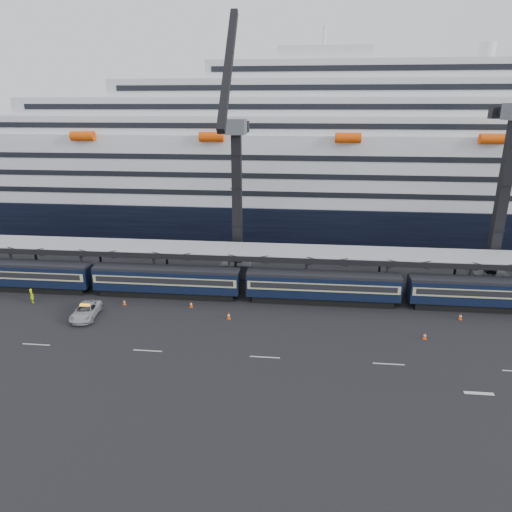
{
  "coord_description": "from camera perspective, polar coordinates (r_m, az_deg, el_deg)",
  "views": [
    {
      "loc": [
        -10.71,
        -43.6,
        23.79
      ],
      "look_at": [
        -16.37,
        10.0,
        5.88
      ],
      "focal_mm": 32.0,
      "sensor_mm": 36.0,
      "label": 1
    }
  ],
  "objects": [
    {
      "name": "traffic_cone_d",
      "position": [
        58.58,
        24.2,
        -6.9
      ],
      "size": [
        0.39,
        0.39,
        0.77
      ],
      "color": "#FF4E08",
      "rests_on": "ground"
    },
    {
      "name": "crane_dark_mid",
      "position": [
        67.18,
        28.69,
        7.21
      ],
      "size": [
        4.5,
        18.24,
        39.64
      ],
      "color": "#4C4F54",
      "rests_on": "ground"
    },
    {
      "name": "crane_dark_near",
      "position": [
        63.99,
        -2.45,
        7.68
      ],
      "size": [
        4.5,
        17.75,
        35.08
      ],
      "color": "#4C4F54",
      "rests_on": "ground"
    },
    {
      "name": "traffic_cone_a",
      "position": [
        59.56,
        -16.14,
        -5.56
      ],
      "size": [
        0.36,
        0.36,
        0.72
      ],
      "color": "#FF4E08",
      "rests_on": "ground"
    },
    {
      "name": "traffic_cone_e",
      "position": [
        52.54,
        20.36,
        -9.33
      ],
      "size": [
        0.38,
        0.38,
        0.76
      ],
      "color": "#FF4E08",
      "rests_on": "ground"
    },
    {
      "name": "cruise_ship",
      "position": [
        90.83,
        12.28,
        10.73
      ],
      "size": [
        214.09,
        28.84,
        34.0
      ],
      "color": "black",
      "rests_on": "ground"
    },
    {
      "name": "traffic_cone_c",
      "position": [
        53.71,
        -3.43,
        -7.45
      ],
      "size": [
        0.42,
        0.42,
        0.84
      ],
      "color": "#FF4E08",
      "rests_on": "ground"
    },
    {
      "name": "pickup_truck",
      "position": [
        57.47,
        -20.52,
        -6.5
      ],
      "size": [
        3.19,
        5.73,
        1.51
      ],
      "primitive_type": "imported",
      "rotation": [
        0.0,
        0.0,
        0.13
      ],
      "color": "#A3A5AA",
      "rests_on": "ground"
    },
    {
      "name": "train",
      "position": [
        58.1,
        11.6,
        -3.83
      ],
      "size": [
        133.05,
        3.0,
        4.05
      ],
      "color": "black",
      "rests_on": "ground"
    },
    {
      "name": "ground",
      "position": [
        50.81,
        17.75,
        -10.5
      ],
      "size": [
        260.0,
        260.0,
        0.0
      ],
      "primitive_type": "plane",
      "color": "black",
      "rests_on": "ground"
    },
    {
      "name": "lane_markings",
      "position": [
        48.92,
        28.58,
        -13.19
      ],
      "size": [
        111.0,
        4.27,
        0.02
      ],
      "color": "beige",
      "rests_on": "ground"
    },
    {
      "name": "traffic_cone_b",
      "position": [
        57.2,
        -8.12,
        -5.98
      ],
      "size": [
        0.39,
        0.39,
        0.77
      ],
      "color": "#FF4E08",
      "rests_on": "ground"
    },
    {
      "name": "canopy",
      "position": [
        61.45,
        15.77,
        0.1
      ],
      "size": [
        130.0,
        6.25,
        5.53
      ],
      "color": "gray",
      "rests_on": "ground"
    },
    {
      "name": "worker",
      "position": [
        64.2,
        -26.23,
        -4.47
      ],
      "size": [
        0.82,
        0.78,
        1.88
      ],
      "primitive_type": "imported",
      "rotation": [
        0.0,
        0.0,
        2.48
      ],
      "color": "#D8FF0D",
      "rests_on": "ground"
    }
  ]
}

